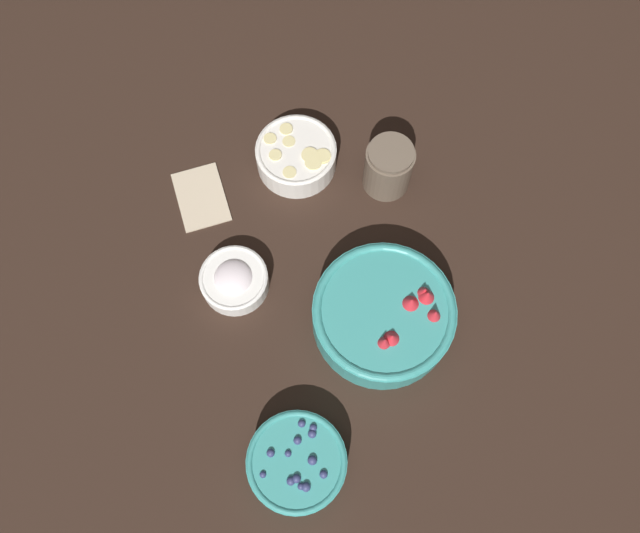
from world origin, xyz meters
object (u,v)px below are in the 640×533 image
object	(u,v)px
jar_chocolate	(388,168)
bowl_strawberries	(384,314)
bowl_cream	(234,280)
bowl_bananas	(296,155)
bowl_blueberries	(297,462)

from	to	relation	value
jar_chocolate	bowl_strawberries	bearing A→B (deg)	143.29
bowl_cream	bowl_strawberries	bearing A→B (deg)	-137.96
bowl_bananas	jar_chocolate	xyz separation A→B (m)	(-0.13, -0.12, 0.02)
bowl_strawberries	bowl_blueberries	xyz separation A→B (m)	(-0.12, 0.26, -0.01)
bowl_blueberries	bowl_cream	bearing A→B (deg)	-12.65
bowl_strawberries	bowl_cream	xyz separation A→B (m)	(0.20, 0.18, -0.02)
bowl_strawberries	jar_chocolate	bearing A→B (deg)	-36.71
bowl_blueberries	bowl_bananas	bearing A→B (deg)	-32.26
bowl_blueberries	bowl_cream	size ratio (longest dim) A/B	1.31
bowl_bananas	bowl_cream	size ratio (longest dim) A/B	1.26
bowl_strawberries	jar_chocolate	world-z (taller)	jar_chocolate
bowl_strawberries	bowl_bananas	size ratio (longest dim) A/B	1.59
bowl_strawberries	jar_chocolate	size ratio (longest dim) A/B	2.24
bowl_blueberries	bowl_cream	distance (m)	0.33
bowl_strawberries	bowl_cream	distance (m)	0.27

